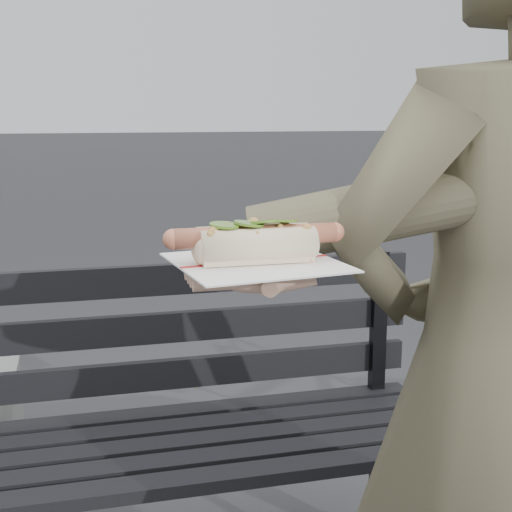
{
  "coord_description": "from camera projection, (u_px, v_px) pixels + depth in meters",
  "views": [
    {
      "loc": [
        -0.21,
        -0.82,
        1.26
      ],
      "look_at": [
        -0.01,
        -0.01,
        1.09
      ],
      "focal_mm": 50.0,
      "sensor_mm": 36.0,
      "label": 1
    }
  ],
  "objects": [
    {
      "name": "held_hotdog",
      "position": [
        387.0,
        215.0,
        0.97
      ],
      "size": [
        0.64,
        0.32,
        0.2
      ],
      "color": "#4F4E34"
    },
    {
      "name": "person",
      "position": [
        497.0,
        389.0,
        1.13
      ],
      "size": [
        0.64,
        0.45,
        1.66
      ],
      "primitive_type": "imported",
      "rotation": [
        0.0,
        0.0,
        3.24
      ],
      "color": "#4F4E34",
      "rests_on": "ground"
    },
    {
      "name": "park_bench",
      "position": [
        140.0,
        415.0,
        1.76
      ],
      "size": [
        1.5,
        0.44,
        0.88
      ],
      "color": "black",
      "rests_on": "ground"
    }
  ]
}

